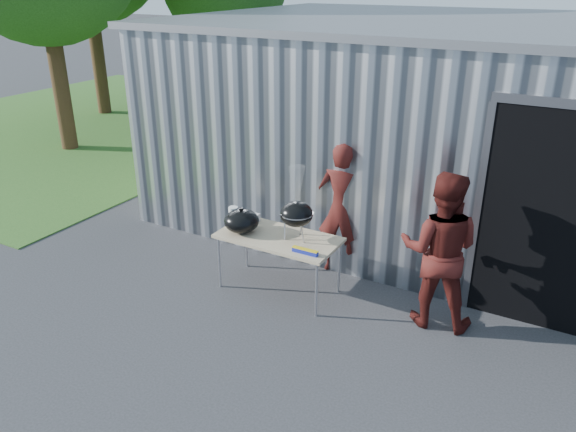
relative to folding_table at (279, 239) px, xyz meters
The scene contains 11 objects.
ground 1.16m from the folding_table, 83.50° to the right, with size 80.00×80.00×0.00m, color #2E2E30.
building 3.90m from the folding_table, 74.47° to the left, with size 8.20×6.20×3.10m.
grass_patch 10.27m from the folding_table, 150.26° to the left, with size 10.00×12.00×0.02m, color #2D591E.
folding_table is the anchor object (origin of this frame).
kettle_grill 0.52m from the folding_table, 11.67° to the left, with size 0.41×0.41×0.93m.
grill_lid 0.52m from the folding_table, 168.11° to the right, with size 0.44×0.44×0.32m.
paper_towels 0.66m from the folding_table, behind, with size 0.12×0.12×0.28m, color white.
white_tub 0.60m from the folding_table, 157.86° to the left, with size 0.20×0.15×0.10m, color white.
foil_box 0.56m from the folding_table, 26.50° to the right, with size 0.32×0.05×0.06m.
person_cook 0.99m from the folding_table, 62.55° to the left, with size 0.66×0.43×1.81m, color #481511.
person_bystander 1.94m from the folding_table, ahead, with size 0.89×0.69×1.83m, color #481511.
Camera 1 is at (3.06, -4.46, 3.73)m, focal length 35.00 mm.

